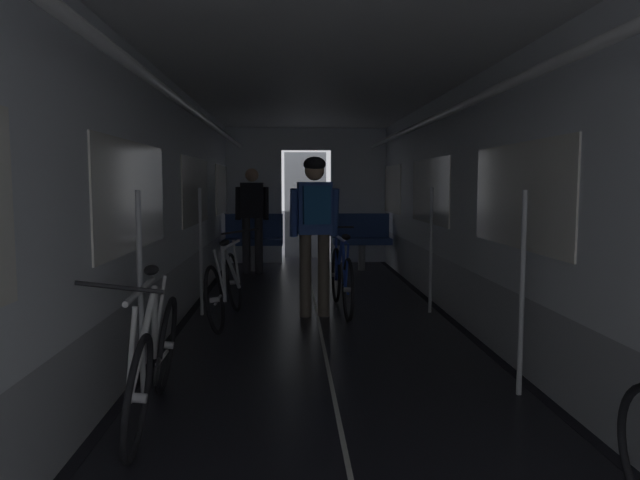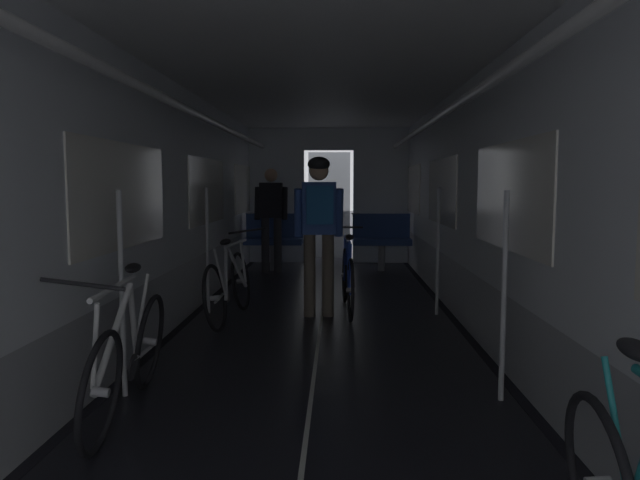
{
  "view_description": "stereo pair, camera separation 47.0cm",
  "coord_description": "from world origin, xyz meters",
  "px_view_note": "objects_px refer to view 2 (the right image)",
  "views": [
    {
      "loc": [
        -0.29,
        -1.76,
        1.44
      ],
      "look_at": [
        0.0,
        4.02,
        0.89
      ],
      "focal_mm": 33.16,
      "sensor_mm": 36.0,
      "label": 1
    },
    {
      "loc": [
        0.18,
        -1.76,
        1.44
      ],
      "look_at": [
        0.0,
        4.02,
        0.89
      ],
      "focal_mm": 33.16,
      "sensor_mm": 36.0,
      "label": 2
    }
  ],
  "objects_px": {
    "bench_seat_far_right": "(381,236)",
    "bicycle_blue_in_aisle": "(348,278)",
    "bench_seat_far_left": "(274,236)",
    "bicycle_silver": "(229,285)",
    "person_cyclist_aisle": "(319,218)",
    "person_standing_near_bench": "(271,213)",
    "bicycle_white": "(128,355)"
  },
  "relations": [
    {
      "from": "bicycle_silver",
      "to": "person_cyclist_aisle",
      "type": "bearing_deg",
      "value": 11.74
    },
    {
      "from": "bench_seat_far_right",
      "to": "person_cyclist_aisle",
      "type": "xyz_separation_m",
      "value": [
        -0.93,
        -3.51,
        0.5
      ]
    },
    {
      "from": "person_cyclist_aisle",
      "to": "person_standing_near_bench",
      "type": "distance_m",
      "value": 3.26
    },
    {
      "from": "bicycle_white",
      "to": "person_standing_near_bench",
      "type": "xyz_separation_m",
      "value": [
        0.22,
        5.93,
        0.59
      ]
    },
    {
      "from": "bench_seat_far_right",
      "to": "bicycle_silver",
      "type": "relative_size",
      "value": 0.58
    },
    {
      "from": "bench_seat_far_left",
      "to": "bicycle_white",
      "type": "relative_size",
      "value": 0.58
    },
    {
      "from": "bicycle_white",
      "to": "person_cyclist_aisle",
      "type": "relative_size",
      "value": 0.98
    },
    {
      "from": "bench_seat_far_left",
      "to": "bicycle_silver",
      "type": "bearing_deg",
      "value": -91.04
    },
    {
      "from": "person_standing_near_bench",
      "to": "bicycle_blue_in_aisle",
      "type": "bearing_deg",
      "value": -67.56
    },
    {
      "from": "bench_seat_far_right",
      "to": "bicycle_silver",
      "type": "distance_m",
      "value": 4.16
    },
    {
      "from": "bench_seat_far_left",
      "to": "bicycle_blue_in_aisle",
      "type": "relative_size",
      "value": 0.58
    },
    {
      "from": "bench_seat_far_left",
      "to": "person_cyclist_aisle",
      "type": "xyz_separation_m",
      "value": [
        0.87,
        -3.51,
        0.5
      ]
    },
    {
      "from": "bicycle_silver",
      "to": "person_cyclist_aisle",
      "type": "relative_size",
      "value": 0.98
    },
    {
      "from": "person_cyclist_aisle",
      "to": "bicycle_blue_in_aisle",
      "type": "distance_m",
      "value": 0.8
    },
    {
      "from": "bench_seat_far_left",
      "to": "person_cyclist_aisle",
      "type": "relative_size",
      "value": 0.57
    },
    {
      "from": "bench_seat_far_right",
      "to": "bench_seat_far_left",
      "type": "bearing_deg",
      "value": 180.0
    },
    {
      "from": "bench_seat_far_right",
      "to": "bicycle_white",
      "type": "bearing_deg",
      "value": -107.77
    },
    {
      "from": "person_standing_near_bench",
      "to": "bicycle_silver",
      "type": "bearing_deg",
      "value": -91.2
    },
    {
      "from": "bench_seat_far_right",
      "to": "bicycle_white",
      "type": "height_order",
      "value": "same"
    },
    {
      "from": "bicycle_silver",
      "to": "person_cyclist_aisle",
      "type": "height_order",
      "value": "person_cyclist_aisle"
    },
    {
      "from": "bench_seat_far_right",
      "to": "person_standing_near_bench",
      "type": "distance_m",
      "value": 1.88
    },
    {
      "from": "bench_seat_far_left",
      "to": "bicycle_silver",
      "type": "distance_m",
      "value": 3.71
    },
    {
      "from": "bicycle_blue_in_aisle",
      "to": "person_standing_near_bench",
      "type": "height_order",
      "value": "person_standing_near_bench"
    },
    {
      "from": "bicycle_white",
      "to": "person_standing_near_bench",
      "type": "distance_m",
      "value": 5.96
    },
    {
      "from": "bicycle_white",
      "to": "bench_seat_far_left",
      "type": "bearing_deg",
      "value": 88.0
    },
    {
      "from": "bicycle_white",
      "to": "bench_seat_far_right",
      "type": "bearing_deg",
      "value": 72.23
    },
    {
      "from": "bicycle_white",
      "to": "bicycle_silver",
      "type": "bearing_deg",
      "value": 86.64
    },
    {
      "from": "bicycle_silver",
      "to": "bench_seat_far_left",
      "type": "bearing_deg",
      "value": 88.96
    },
    {
      "from": "person_cyclist_aisle",
      "to": "bicycle_blue_in_aisle",
      "type": "relative_size",
      "value": 1.02
    },
    {
      "from": "bench_seat_far_left",
      "to": "person_cyclist_aisle",
      "type": "height_order",
      "value": "person_cyclist_aisle"
    },
    {
      "from": "bench_seat_far_right",
      "to": "bicycle_blue_in_aisle",
      "type": "xyz_separation_m",
      "value": [
        -0.61,
        -3.25,
        -0.18
      ]
    },
    {
      "from": "bench_seat_far_left",
      "to": "bicycle_silver",
      "type": "xyz_separation_m",
      "value": [
        -0.07,
        -3.71,
        -0.19
      ]
    }
  ]
}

